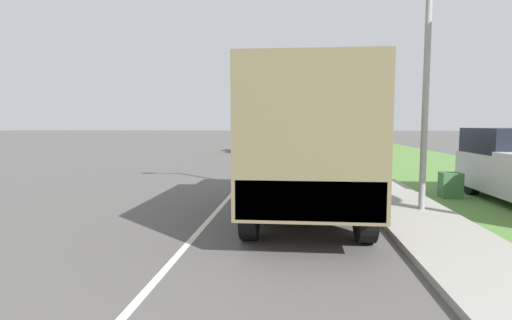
% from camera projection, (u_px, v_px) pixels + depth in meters
% --- Properties ---
extents(ground_plane, '(180.00, 180.00, 0.00)m').
position_uv_depth(ground_plane, '(274.00, 146.00, 37.59)').
color(ground_plane, '#565451').
extents(lane_centre_stripe, '(0.12, 120.00, 0.00)m').
position_uv_depth(lane_centre_stripe, '(274.00, 146.00, 37.59)').
color(lane_centre_stripe, silver).
rests_on(lane_centre_stripe, ground).
extents(sidewalk_right, '(1.80, 120.00, 0.12)m').
position_uv_depth(sidewalk_right, '(323.00, 146.00, 37.16)').
color(sidewalk_right, '#9E9B93').
rests_on(sidewalk_right, ground).
extents(grass_strip_right, '(7.00, 120.00, 0.02)m').
position_uv_depth(grass_strip_right, '(371.00, 146.00, 36.75)').
color(grass_strip_right, '#56843D').
rests_on(grass_strip_right, ground).
extents(military_truck, '(2.33, 6.68, 3.15)m').
position_uv_depth(military_truck, '(304.00, 139.00, 8.90)').
color(military_truck, '#606647').
rests_on(military_truck, ground).
extents(car_nearest_ahead, '(1.74, 3.95, 1.65)m').
position_uv_depth(car_nearest_ahead, '(297.00, 149.00, 21.80)').
color(car_nearest_ahead, black).
rests_on(car_nearest_ahead, ground).
extents(car_second_ahead, '(1.77, 4.18, 1.69)m').
position_uv_depth(car_second_ahead, '(250.00, 142.00, 30.06)').
color(car_second_ahead, '#336B3D').
rests_on(car_second_ahead, ground).
extents(car_third_ahead, '(1.72, 4.67, 1.61)m').
position_uv_depth(car_third_ahead, '(297.00, 137.00, 41.95)').
color(car_third_ahead, navy).
rests_on(car_third_ahead, ground).
extents(car_fourth_ahead, '(1.75, 4.30, 1.53)m').
position_uv_depth(car_fourth_ahead, '(294.00, 135.00, 50.82)').
color(car_fourth_ahead, navy).
rests_on(car_fourth_ahead, ground).
extents(car_farthest_ahead, '(1.91, 4.85, 1.64)m').
position_uv_depth(car_farthest_ahead, '(270.00, 132.00, 64.86)').
color(car_farthest_ahead, navy).
rests_on(car_farthest_ahead, ground).
extents(utility_box, '(0.55, 0.45, 0.70)m').
position_uv_depth(utility_box, '(451.00, 185.00, 11.16)').
color(utility_box, '#3D7042').
rests_on(utility_box, grass_strip_right).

